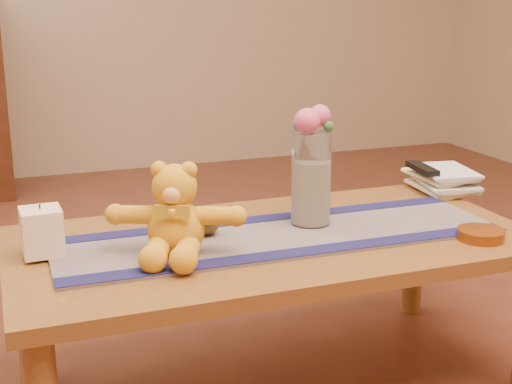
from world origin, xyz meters
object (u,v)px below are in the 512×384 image
object	(u,v)px
teddy_bear	(176,210)
pillar_candle	(42,231)
amber_dish	(481,234)
book_bottom	(420,190)
bronze_ball	(206,222)
tv_remote	(422,168)
glass_vase	(311,179)

from	to	relation	value
teddy_bear	pillar_candle	xyz separation A→B (m)	(-0.31, 0.10, -0.05)
teddy_bear	amber_dish	bearing A→B (deg)	11.18
book_bottom	amber_dish	xyz separation A→B (m)	(-0.10, -0.46, 0.00)
book_bottom	bronze_ball	bearing A→B (deg)	-162.58
bronze_ball	tv_remote	world-z (taller)	tv_remote
glass_vase	book_bottom	world-z (taller)	glass_vase
teddy_bear	glass_vase	distance (m)	0.42
teddy_bear	tv_remote	bearing A→B (deg)	40.50
glass_vase	amber_dish	bearing A→B (deg)	-34.87
teddy_bear	tv_remote	distance (m)	0.94
amber_dish	bronze_ball	bearing A→B (deg)	158.48
tv_remote	book_bottom	bearing A→B (deg)	90.00
book_bottom	pillar_candle	bearing A→B (deg)	-167.33
teddy_bear	pillar_candle	distance (m)	0.34
glass_vase	book_bottom	bearing A→B (deg)	21.70
tv_remote	glass_vase	bearing A→B (deg)	-152.23
teddy_bear	book_bottom	distance (m)	0.95
bronze_ball	tv_remote	bearing A→B (deg)	12.71
teddy_bear	glass_vase	xyz separation A→B (m)	(0.41, 0.10, 0.02)
bronze_ball	amber_dish	distance (m)	0.73
book_bottom	amber_dish	world-z (taller)	amber_dish
pillar_candle	glass_vase	distance (m)	0.73
teddy_bear	tv_remote	xyz separation A→B (m)	(0.89, 0.28, -0.03)
glass_vase	bronze_ball	size ratio (longest dim) A/B	3.51
teddy_bear	bronze_ball	world-z (taller)	teddy_bear
glass_vase	book_bottom	xyz separation A→B (m)	(0.48, 0.19, -0.13)
pillar_candle	glass_vase	bearing A→B (deg)	-0.69
amber_dish	book_bottom	bearing A→B (deg)	77.11
glass_vase	amber_dish	world-z (taller)	glass_vase
pillar_candle	book_bottom	bearing A→B (deg)	8.64
bronze_ball	amber_dish	size ratio (longest dim) A/B	0.60
bronze_ball	book_bottom	xyz separation A→B (m)	(0.79, 0.19, -0.03)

